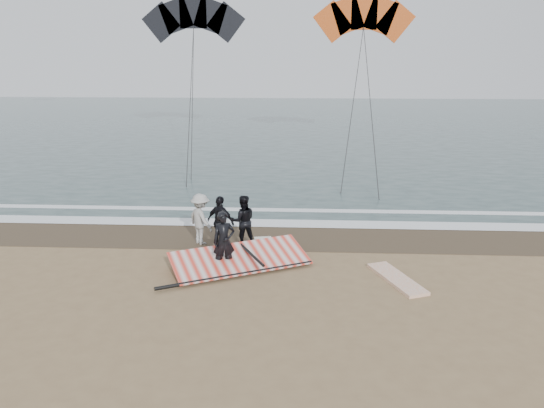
{
  "coord_description": "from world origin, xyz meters",
  "views": [
    {
      "loc": [
        1.15,
        -12.64,
        6.13
      ],
      "look_at": [
        0.35,
        3.0,
        1.6
      ],
      "focal_mm": 35.0,
      "sensor_mm": 36.0,
      "label": 1
    }
  ],
  "objects": [
    {
      "name": "sea",
      "position": [
        0.0,
        33.0,
        0.01
      ],
      "size": [
        120.0,
        54.0,
        0.02
      ],
      "primitive_type": "cube",
      "color": "#233838",
      "rests_on": "ground"
    },
    {
      "name": "board_cream",
      "position": [
        0.14,
        3.18,
        0.04
      ],
      "size": [
        0.92,
        2.22,
        0.09
      ],
      "primitive_type": "cube",
      "rotation": [
        0.0,
        0.0,
        0.16
      ],
      "color": "silver",
      "rests_on": "ground"
    },
    {
      "name": "sail_rig",
      "position": [
        -0.58,
        1.89,
        0.2
      ],
      "size": [
        4.27,
        3.42,
        0.51
      ],
      "color": "black",
      "rests_on": "ground"
    },
    {
      "name": "kite_dark",
      "position": [
        -6.17,
        25.25,
        8.01
      ],
      "size": [
        8.06,
        7.26,
        16.39
      ],
      "color": "black",
      "rests_on": "ground"
    },
    {
      "name": "ground",
      "position": [
        0.0,
        0.0,
        0.0
      ],
      "size": [
        120.0,
        120.0,
        0.0
      ],
      "primitive_type": "plane",
      "color": "#8C704C",
      "rests_on": "ground"
    },
    {
      "name": "kite_red",
      "position": [
        5.09,
        22.44,
        7.86
      ],
      "size": [
        6.98,
        6.75,
        15.27
      ],
      "color": "#CE5018",
      "rests_on": "ground"
    },
    {
      "name": "foam_near",
      "position": [
        0.0,
        5.9,
        0.03
      ],
      "size": [
        120.0,
        0.9,
        0.01
      ],
      "primitive_type": "cube",
      "color": "white",
      "rests_on": "sea"
    },
    {
      "name": "board_white",
      "position": [
        3.92,
        1.07,
        0.05
      ],
      "size": [
        1.42,
        2.34,
        0.09
      ],
      "primitive_type": "cube",
      "rotation": [
        0.0,
        0.0,
        0.38
      ],
      "color": "white",
      "rests_on": "ground"
    },
    {
      "name": "foam_far",
      "position": [
        0.0,
        7.6,
        0.03
      ],
      "size": [
        120.0,
        0.45,
        0.01
      ],
      "primitive_type": "cube",
      "color": "white",
      "rests_on": "sea"
    },
    {
      "name": "man_main",
      "position": [
        -0.96,
        1.57,
        0.88
      ],
      "size": [
        0.74,
        0.61,
        1.76
      ],
      "primitive_type": "imported",
      "rotation": [
        0.0,
        0.0,
        0.34
      ],
      "color": "black",
      "rests_on": "ground"
    },
    {
      "name": "wet_sand",
      "position": [
        0.0,
        4.5,
        0.01
      ],
      "size": [
        120.0,
        2.8,
        0.01
      ],
      "primitive_type": "cube",
      "color": "#4C3D2B",
      "rests_on": "ground"
    },
    {
      "name": "trio_cluster",
      "position": [
        -1.39,
        3.6,
        0.85
      ],
      "size": [
        2.48,
        1.32,
        1.71
      ],
      "color": "black",
      "rests_on": "ground"
    }
  ]
}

